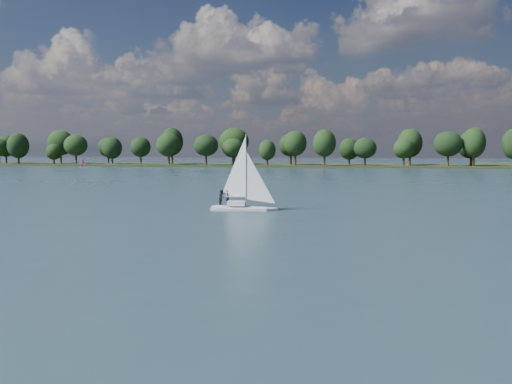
# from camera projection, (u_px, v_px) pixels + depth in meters

# --- Properties ---
(ground) EXTENTS (700.00, 700.00, 0.00)m
(ground) POSITION_uv_depth(u_px,v_px,m) (355.00, 182.00, 117.79)
(ground) COLOR #233342
(ground) RESTS_ON ground
(far_shore) EXTENTS (660.00, 40.00, 1.50)m
(far_shore) POSITION_uv_depth(u_px,v_px,m) (366.00, 167.00, 227.06)
(far_shore) COLOR black
(far_shore) RESTS_ON ground
(sailboat) EXTENTS (6.84, 2.57, 8.79)m
(sailboat) POSITION_uv_depth(u_px,v_px,m) (240.00, 188.00, 63.04)
(sailboat) COLOR silver
(sailboat) RESTS_ON ground
(dinghy_pink) EXTENTS (2.78, 2.42, 4.28)m
(dinghy_pink) POSITION_uv_depth(u_px,v_px,m) (84.00, 165.00, 207.54)
(dinghy_pink) COLOR white
(dinghy_pink) RESTS_ON ground
(treeline) EXTENTS (562.45, 74.24, 17.57)m
(treeline) POSITION_uv_depth(u_px,v_px,m) (358.00, 146.00, 223.55)
(treeline) COLOR black
(treeline) RESTS_ON ground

